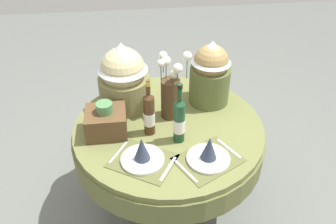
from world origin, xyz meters
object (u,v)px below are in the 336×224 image
Objects in this scene: wine_bottle_centre at (149,114)px; gift_tub_back_right at (210,70)px; woven_basket_side_left at (106,121)px; flower_vase at (171,91)px; place_setting_left at (142,155)px; wine_bottle_left at (179,120)px; place_setting_right at (209,154)px; dining_table at (169,141)px; gift_tub_back_left at (123,74)px.

wine_bottle_centre is 0.52m from gift_tub_back_right.
wine_bottle_centre reaches higher than woven_basket_side_left.
gift_tub_back_right is (0.28, 0.14, 0.05)m from flower_vase.
place_setting_left is 0.29m from wine_bottle_left.
flower_vase is at bearing 62.60° from place_setting_left.
flower_vase reaches higher than wine_bottle_left.
flower_vase is at bearing 109.46° from place_setting_right.
place_setting_right is at bearing -70.54° from flower_vase.
wine_bottle_left is 0.19m from wine_bottle_centre.
dining_table is 0.30m from wine_bottle_centre.
wine_bottle_left reaches higher than wine_bottle_centre.
wine_bottle_left is 0.51m from gift_tub_back_left.
gift_tub_back_left reaches higher than place_setting_left.
place_setting_right is 0.61m from gift_tub_back_right.
wine_bottle_left reaches higher than dining_table.
place_setting_right is 1.18× the size of wine_bottle_centre.
gift_tub_back_right is 1.85× the size of woven_basket_side_left.
wine_bottle_left reaches higher than place_setting_left.
gift_tub_back_left reaches higher than dining_table.
wine_bottle_centre is 0.81× the size of gift_tub_back_right.
place_setting_left and place_setting_right have the same top height.
woven_basket_side_left is (-0.56, 0.31, 0.04)m from place_setting_right.
gift_tub_back_left is (-0.26, 0.26, 0.36)m from dining_table.
place_setting_left is 0.47m from flower_vase.
flower_vase is (-0.15, 0.44, 0.14)m from place_setting_right.
gift_tub_back_left is 0.34m from woven_basket_side_left.
wine_bottle_centre is 0.79× the size of gift_tub_back_left.
gift_tub_back_left is 1.89× the size of woven_basket_side_left.
gift_tub_back_left reaches higher than gift_tub_back_right.
wine_bottle_left is at bearing -124.06° from gift_tub_back_right.
place_setting_right is at bearing -102.01° from gift_tub_back_right.
gift_tub_back_left reaches higher than wine_bottle_centre.
wine_bottle_centre is at bearing 151.54° from wine_bottle_left.
dining_table is 2.85× the size of place_setting_right.
place_setting_left is 1.01× the size of place_setting_right.
place_setting_left is at bearing -117.40° from flower_vase.
flower_vase reaches higher than place_setting_right.
place_setting_left is 1.11× the size of wine_bottle_left.
dining_table is 0.52m from gift_tub_back_left.
wine_bottle_left is at bearing 34.41° from place_setting_left.
place_setting_right is at bearing -5.77° from place_setting_left.
flower_vase reaches higher than wine_bottle_centre.
wine_bottle_left is 1.08× the size of wine_bottle_centre.
wine_bottle_left reaches higher than place_setting_right.
flower_vase is at bearing -153.57° from gift_tub_back_right.
place_setting_left is at bearing 174.23° from place_setting_right.
place_setting_right is at bearing -42.76° from wine_bottle_centre.
wine_bottle_centre is (-0.15, -0.16, -0.04)m from flower_vase.
wine_bottle_left is 0.44m from woven_basket_side_left.
gift_tub_back_left is 1.02× the size of gift_tub_back_right.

